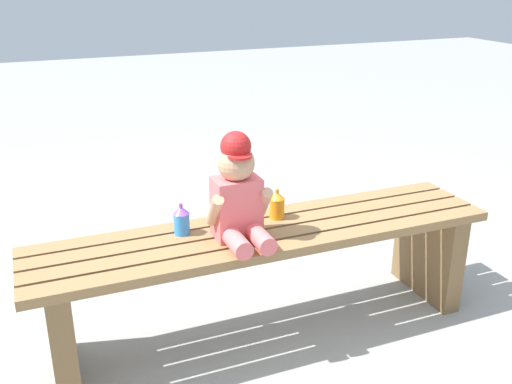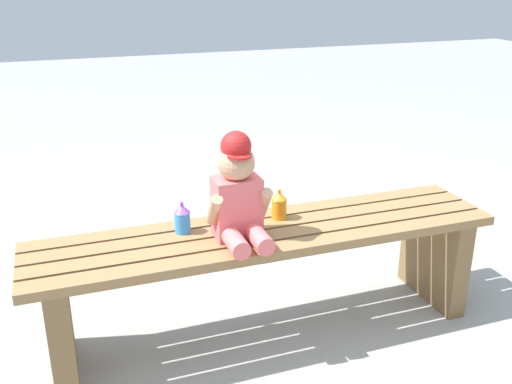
{
  "view_description": "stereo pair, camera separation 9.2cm",
  "coord_description": "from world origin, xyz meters",
  "px_view_note": "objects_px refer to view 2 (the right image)",
  "views": [
    {
      "loc": [
        -0.81,
        -1.88,
        1.41
      ],
      "look_at": [
        -0.06,
        -0.05,
        0.64
      ],
      "focal_mm": 41.01,
      "sensor_mm": 36.0,
      "label": 1
    },
    {
      "loc": [
        -0.72,
        -1.91,
        1.41
      ],
      "look_at": [
        -0.06,
        -0.05,
        0.64
      ],
      "focal_mm": 41.01,
      "sensor_mm": 36.0,
      "label": 2
    }
  ],
  "objects_px": {
    "sippy_cup_left": "(182,218)",
    "sippy_cup_right": "(279,205)",
    "child_figure": "(238,193)",
    "park_bench": "(267,261)"
  },
  "relations": [
    {
      "from": "sippy_cup_left",
      "to": "sippy_cup_right",
      "type": "relative_size",
      "value": 1.0
    },
    {
      "from": "child_figure",
      "to": "sippy_cup_right",
      "type": "xyz_separation_m",
      "value": [
        0.21,
        0.11,
        -0.12
      ]
    },
    {
      "from": "sippy_cup_left",
      "to": "park_bench",
      "type": "bearing_deg",
      "value": -14.62
    },
    {
      "from": "child_figure",
      "to": "sippy_cup_left",
      "type": "xyz_separation_m",
      "value": [
        -0.19,
        0.11,
        -0.12
      ]
    },
    {
      "from": "sippy_cup_right",
      "to": "park_bench",
      "type": "bearing_deg",
      "value": -135.05
    },
    {
      "from": "child_figure",
      "to": "sippy_cup_right",
      "type": "distance_m",
      "value": 0.26
    },
    {
      "from": "park_bench",
      "to": "sippy_cup_right",
      "type": "bearing_deg",
      "value": 44.95
    },
    {
      "from": "child_figure",
      "to": "sippy_cup_left",
      "type": "relative_size",
      "value": 3.26
    },
    {
      "from": "child_figure",
      "to": "sippy_cup_left",
      "type": "height_order",
      "value": "child_figure"
    },
    {
      "from": "park_bench",
      "to": "sippy_cup_left",
      "type": "height_order",
      "value": "sippy_cup_left"
    }
  ]
}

